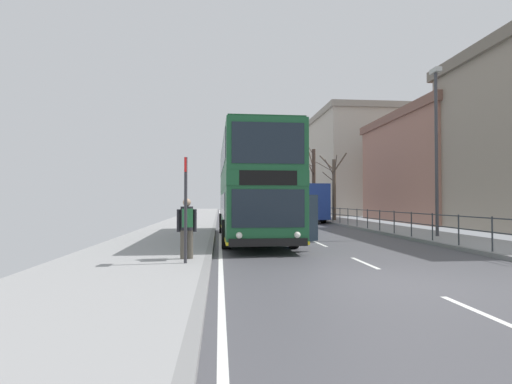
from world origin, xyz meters
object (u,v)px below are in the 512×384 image
object	(u,v)px
bare_tree_far_00	(314,181)
background_building_01	(364,164)
street_lamp_far_side	(436,138)
background_building_00	(445,167)
double_decker_bus_main	(251,187)
bare_tree_far_01	(334,186)
background_bus_far_lane	(299,202)
bus_stop_sign_near	(186,198)
pedestrian_with_backpack	(187,224)

from	to	relation	value
bare_tree_far_00	background_building_01	bearing A→B (deg)	48.51
street_lamp_far_side	bare_tree_far_00	bearing A→B (deg)	90.49
bare_tree_far_00	background_building_00	world-z (taller)	background_building_00
double_decker_bus_main	bare_tree_far_01	world-z (taller)	bare_tree_far_01
background_bus_far_lane	bare_tree_far_01	bearing A→B (deg)	-33.79
background_bus_far_lane	background_building_00	xyz separation A→B (m)	(11.98, -1.77, 2.86)
background_building_00	bare_tree_far_00	bearing A→B (deg)	139.44
bus_stop_sign_near	background_building_01	bearing A→B (deg)	63.45
bus_stop_sign_near	bare_tree_far_00	xyz separation A→B (m)	(10.33, 28.67, 1.89)
background_bus_far_lane	pedestrian_with_backpack	world-z (taller)	background_bus_far_lane
street_lamp_far_side	pedestrian_with_backpack	bearing A→B (deg)	-150.98
bus_stop_sign_near	background_bus_far_lane	bearing A→B (deg)	71.40
street_lamp_far_side	background_building_01	bearing A→B (deg)	74.52
double_decker_bus_main	bare_tree_far_00	distance (m)	22.93
background_bus_far_lane	bus_stop_sign_near	world-z (taller)	background_bus_far_lane
background_building_01	bare_tree_far_01	bearing A→B (deg)	-117.44
bus_stop_sign_near	background_building_00	bearing A→B (deg)	46.71
pedestrian_with_backpack	background_building_01	world-z (taller)	background_building_01
background_building_01	bare_tree_far_00	bearing A→B (deg)	-131.49
street_lamp_far_side	bare_tree_far_01	distance (m)	14.40
bare_tree_far_01	bus_stop_sign_near	bearing A→B (deg)	-115.77
background_bus_far_lane	background_building_01	world-z (taller)	background_building_01
pedestrian_with_backpack	bare_tree_far_01	world-z (taller)	bare_tree_far_01
bare_tree_far_00	background_building_00	xyz separation A→B (m)	(9.23, -7.90, 0.82)
background_building_00	background_building_01	distance (m)	18.40
bare_tree_far_01	background_building_00	distance (m)	9.61
bare_tree_far_00	background_building_00	bearing A→B (deg)	-40.56
background_bus_far_lane	bare_tree_far_01	size ratio (longest dim) A/B	1.77
background_bus_far_lane	bus_stop_sign_near	size ratio (longest dim) A/B	3.57
pedestrian_with_backpack	double_decker_bus_main	bearing A→B (deg)	70.64
pedestrian_with_backpack	street_lamp_far_side	xyz separation A→B (m)	(10.54, 5.85, 3.42)
double_decker_bus_main	background_building_00	bearing A→B (deg)	38.01
background_bus_far_lane	background_building_00	distance (m)	12.44
background_bus_far_lane	background_building_00	bearing A→B (deg)	-8.42
pedestrian_with_backpack	bus_stop_sign_near	distance (m)	1.00
pedestrian_with_backpack	bare_tree_far_01	bearing A→B (deg)	63.38
background_bus_far_lane	background_building_01	distance (m)	20.94
double_decker_bus_main	background_bus_far_lane	size ratio (longest dim) A/B	1.16
bus_stop_sign_near	bare_tree_far_01	world-z (taller)	bare_tree_far_01
bus_stop_sign_near	bare_tree_far_00	bearing A→B (deg)	70.19
bare_tree_far_00	background_building_01	world-z (taller)	background_building_01
pedestrian_with_backpack	background_building_00	xyz separation A→B (m)	(19.59, 20.05, 3.41)
background_bus_far_lane	background_building_01	size ratio (longest dim) A/B	0.62
double_decker_bus_main	background_bus_far_lane	world-z (taller)	double_decker_bus_main
pedestrian_with_backpack	background_building_00	size ratio (longest dim) A/B	0.12
pedestrian_with_backpack	bare_tree_far_00	distance (m)	29.92
street_lamp_far_side	background_building_00	size ratio (longest dim) A/B	0.55
street_lamp_far_side	background_bus_far_lane	bearing A→B (deg)	100.40
background_building_01	street_lamp_far_side	bearing A→B (deg)	-105.48
bare_tree_far_01	background_building_01	distance (m)	20.79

